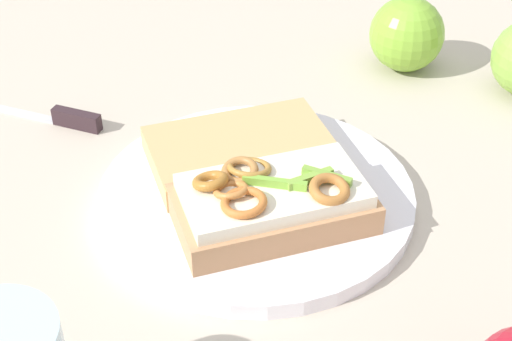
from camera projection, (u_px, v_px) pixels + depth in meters
name	position (u px, v px, depth m)	size (l,w,h in m)	color
ground_plane	(256.00, 203.00, 0.65)	(2.00, 2.00, 0.00)	#C0B29E
plate	(256.00, 196.00, 0.65)	(0.27, 0.27, 0.01)	white
sandwich	(272.00, 202.00, 0.60)	(0.17, 0.12, 0.05)	tan
bread_slice_side	(241.00, 151.00, 0.67)	(0.16, 0.10, 0.02)	tan
apple_2	(407.00, 34.00, 0.82)	(0.08, 0.08, 0.08)	#7FB634
knife	(63.00, 118.00, 0.75)	(0.12, 0.06, 0.02)	silver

